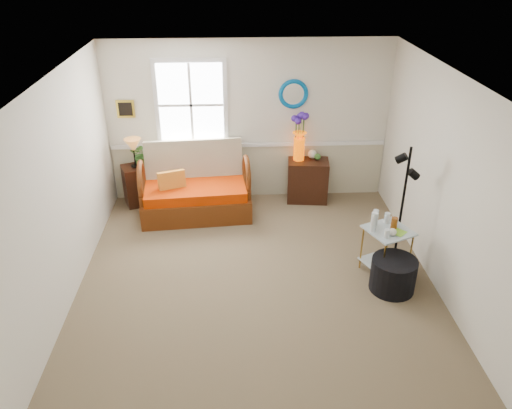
{
  "coord_description": "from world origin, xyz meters",
  "views": [
    {
      "loc": [
        -0.26,
        -5.16,
        3.9
      ],
      "look_at": [
        0.0,
        0.19,
        1.03
      ],
      "focal_mm": 35.0,
      "sensor_mm": 36.0,
      "label": 1
    }
  ],
  "objects_px": {
    "cabinet": "(308,180)",
    "loveseat": "(195,182)",
    "side_table": "(386,251)",
    "ottoman": "(393,275)",
    "lamp_stand": "(136,185)",
    "floor_lamp": "(402,207)"
  },
  "relations": [
    {
      "from": "lamp_stand",
      "to": "cabinet",
      "type": "bearing_deg",
      "value": -0.01
    },
    {
      "from": "cabinet",
      "to": "loveseat",
      "type": "bearing_deg",
      "value": -161.82
    },
    {
      "from": "side_table",
      "to": "ottoman",
      "type": "xyz_separation_m",
      "value": [
        0.01,
        -0.36,
        -0.11
      ]
    },
    {
      "from": "loveseat",
      "to": "side_table",
      "type": "bearing_deg",
      "value": -38.77
    },
    {
      "from": "side_table",
      "to": "cabinet",
      "type": "bearing_deg",
      "value": 108.74
    },
    {
      "from": "lamp_stand",
      "to": "cabinet",
      "type": "height_order",
      "value": "cabinet"
    },
    {
      "from": "loveseat",
      "to": "lamp_stand",
      "type": "relative_size",
      "value": 2.53
    },
    {
      "from": "cabinet",
      "to": "ottoman",
      "type": "xyz_separation_m",
      "value": [
        0.73,
        -2.47,
        -0.14
      ]
    },
    {
      "from": "side_table",
      "to": "ottoman",
      "type": "height_order",
      "value": "side_table"
    },
    {
      "from": "side_table",
      "to": "floor_lamp",
      "type": "distance_m",
      "value": 0.6
    },
    {
      "from": "lamp_stand",
      "to": "ottoman",
      "type": "relative_size",
      "value": 1.18
    },
    {
      "from": "loveseat",
      "to": "floor_lamp",
      "type": "bearing_deg",
      "value": -32.83
    },
    {
      "from": "side_table",
      "to": "floor_lamp",
      "type": "bearing_deg",
      "value": 48.13
    },
    {
      "from": "side_table",
      "to": "ottoman",
      "type": "bearing_deg",
      "value": -88.77
    },
    {
      "from": "loveseat",
      "to": "side_table",
      "type": "relative_size",
      "value": 2.58
    },
    {
      "from": "floor_lamp",
      "to": "ottoman",
      "type": "distance_m",
      "value": 0.89
    },
    {
      "from": "loveseat",
      "to": "lamp_stand",
      "type": "xyz_separation_m",
      "value": [
        -0.99,
        0.39,
        -0.22
      ]
    },
    {
      "from": "lamp_stand",
      "to": "floor_lamp",
      "type": "xyz_separation_m",
      "value": [
        3.76,
        -1.87,
        0.5
      ]
    },
    {
      "from": "floor_lamp",
      "to": "ottoman",
      "type": "xyz_separation_m",
      "value": [
        -0.21,
        -0.6,
        -0.62
      ]
    },
    {
      "from": "side_table",
      "to": "ottoman",
      "type": "relative_size",
      "value": 1.16
    },
    {
      "from": "lamp_stand",
      "to": "ottoman",
      "type": "height_order",
      "value": "lamp_stand"
    },
    {
      "from": "cabinet",
      "to": "side_table",
      "type": "bearing_deg",
      "value": -65.16
    }
  ]
}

